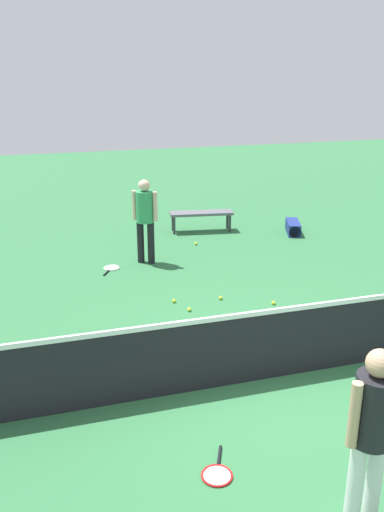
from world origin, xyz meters
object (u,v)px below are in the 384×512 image
tennis_ball_near_player (174,301)px  tennis_ball_stray_left (196,244)px  tennis_ball_by_net (189,309)px  tennis_ball_stray_right (274,303)px  equipment_bag (293,228)px  tennis_ball_midcourt (221,298)px  player_near_side (145,214)px  tennis_racket_far_player (217,473)px  courtside_bench (201,214)px  tennis_racket_near_player (111,268)px  player_far_side (372,425)px  tennis_ball_baseline (45,341)px

tennis_ball_near_player → tennis_ball_stray_left: 3.12m
tennis_ball_by_net → tennis_ball_stray_right: (-1.42, 0.15, 0.00)m
tennis_ball_stray_left → tennis_ball_by_net: bearing=71.3°
tennis_ball_stray_left → equipment_bag: size_ratio=0.08×
tennis_ball_midcourt → tennis_ball_stray_right: (-0.78, 0.45, 0.00)m
player_near_side → tennis_ball_stray_right: 3.23m
tennis_racket_far_player → courtside_bench: bearing=-106.3°
player_near_side → tennis_racket_near_player: 1.25m
tennis_ball_near_player → courtside_bench: (-1.69, -3.84, 0.38)m
tennis_racket_far_player → tennis_ball_midcourt: size_ratio=9.12×
player_near_side → tennis_ball_stray_right: (-1.61, 2.62, -0.98)m
tennis_ball_stray_left → tennis_ball_midcourt: bearing=81.2°
tennis_racket_far_player → tennis_ball_near_player: (-0.62, -4.05, 0.02)m
tennis_ball_midcourt → player_far_side: bearing=85.1°
player_near_side → player_far_side: 7.03m
player_far_side → courtside_bench: bearing=-98.4°
tennis_ball_baseline → tennis_ball_stray_left: 5.02m
tennis_ball_stray_right → equipment_bag: equipment_bag is taller
tennis_ball_stray_left → equipment_bag: 2.48m
tennis_ball_near_player → tennis_ball_stray_right: bearing=160.6°
player_near_side → player_far_side: (-0.42, 7.02, 0.00)m
tennis_ball_stray_right → courtside_bench: courtside_bench is taller
tennis_racket_far_player → tennis_ball_near_player: size_ratio=9.12×
player_far_side → tennis_ball_near_player: bearing=-85.6°
player_near_side → tennis_racket_far_player: 6.22m
tennis_racket_near_player → player_far_side: bearing=99.6°
tennis_ball_by_net → tennis_ball_stray_left: same height
tennis_racket_near_player → tennis_ball_midcourt: (-1.58, 2.01, 0.02)m
player_far_side → tennis_ball_stray_left: bearing=-96.3°
tennis_ball_stray_left → courtside_bench: (-0.43, -0.98, 0.38)m
equipment_bag → tennis_ball_near_player: bearing=39.3°
player_far_side → tennis_ball_midcourt: player_far_side is taller
tennis_ball_stray_left → player_near_side: bearing=31.6°
tennis_ball_near_player → tennis_ball_by_net: same height
tennis_ball_baseline → courtside_bench: (-3.83, -4.69, 0.38)m
equipment_bag → courtside_bench: bearing=-21.2°
player_near_side → courtside_bench: (-1.72, -1.78, -0.59)m
tennis_ball_midcourt → equipment_bag: (-2.93, -3.16, 0.11)m
equipment_bag → player_far_side: bearing=67.3°
tennis_racket_near_player → tennis_racket_far_player: 5.95m
tennis_ball_baseline → equipment_bag: (-5.87, -3.89, 0.11)m
tennis_racket_far_player → equipment_bag: size_ratio=0.71×
tennis_ball_near_player → tennis_ball_by_net: size_ratio=1.00×
courtside_bench → tennis_ball_midcourt: bearing=77.3°
tennis_ball_baseline → courtside_bench: bearing=-129.3°
tennis_ball_by_net → tennis_ball_stray_left: bearing=-108.7°
tennis_racket_near_player → tennis_ball_near_player: size_ratio=9.00×
tennis_ball_near_player → tennis_ball_by_net: (-0.15, 0.40, 0.00)m
tennis_racket_far_player → courtside_bench: size_ratio=0.39×
player_far_side → tennis_ball_stray_right: 4.66m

